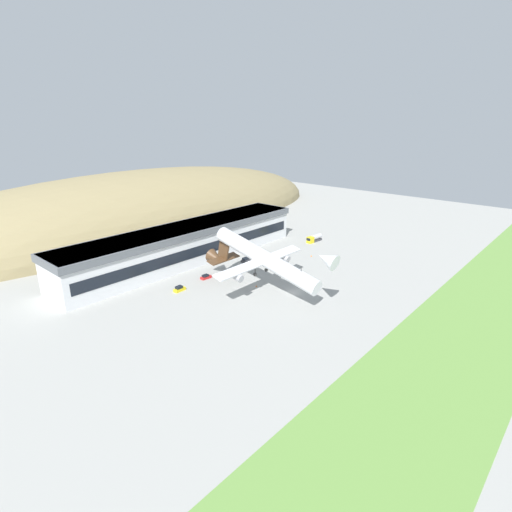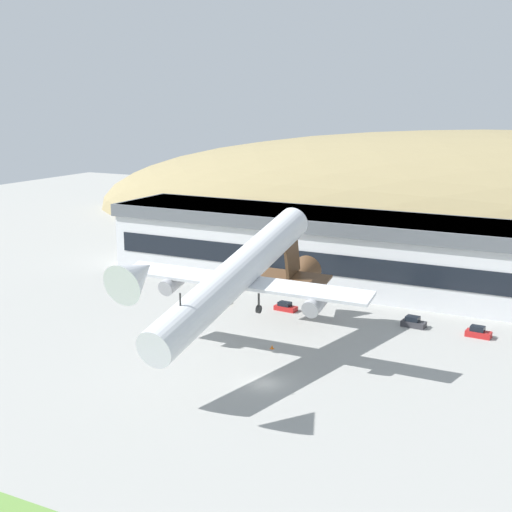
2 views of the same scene
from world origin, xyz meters
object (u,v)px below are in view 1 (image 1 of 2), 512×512
Objects in this scene: cargo_airplane at (263,259)px; service_car_1 at (179,289)px; service_car_3 at (206,277)px; traffic_cone_0 at (256,286)px; fuel_truck at (314,238)px; service_car_0 at (246,260)px; service_car_2 at (263,254)px; terminal_building at (187,241)px; traffic_cone_1 at (311,256)px.

service_car_1 is (-15.96, 20.97, -10.69)m from cargo_airplane.
service_car_3 is 6.64× the size of traffic_cone_0.
service_car_1 is at bearing 178.51° from fuel_truck.
service_car_1 is at bearing -175.14° from service_car_0.
service_car_3 is at bearing 176.72° from fuel_truck.
service_car_2 is 0.98× the size of service_car_3.
service_car_0 is 24.10m from traffic_cone_0.
terminal_building is at bearing 143.06° from service_car_2.
service_car_0 is 39.61m from fuel_truck.
terminal_building is 27.08× the size of service_car_2.
service_car_2 is at bearing 171.26° from fuel_truck.
service_car_1 reaches higher than service_car_3.
terminal_building is at bearing 84.52° from cargo_airplane.
traffic_cone_1 is at bearing -149.39° from fuel_truck.
traffic_cone_1 is at bearing -51.46° from service_car_2.
traffic_cone_1 is (55.32, -12.32, -0.42)m from service_car_1.
terminal_building is 41.62m from cargo_airplane.
service_car_3 is (-3.53, 22.54, -10.80)m from cargo_airplane.
terminal_building is 12.04× the size of fuel_truck.
fuel_truck is at bearing 18.51° from cargo_airplane.
traffic_cone_0 is at bearing -174.37° from traffic_cone_1.
service_car_1 is at bearing -172.81° from service_car_3.
cargo_airplane is at bearing -161.49° from fuel_truck.
terminal_building is at bearing 157.28° from fuel_truck.
cargo_airplane is 13.10× the size of service_car_2.
service_car_3 is (-30.98, -1.07, -0.09)m from service_car_2.
cargo_airplane is at bearing -139.30° from service_car_2.
service_car_2 is (43.41, 2.64, -0.02)m from service_car_1.
service_car_3 is at bearing 98.90° from cargo_airplane.
traffic_cone_1 is (36.78, 3.62, 0.00)m from traffic_cone_0.
terminal_building is 23.24m from service_car_0.
service_car_0 reaches higher than service_car_3.
service_car_0 is at bearing 173.10° from fuel_truck.
service_car_2 is 31.04m from traffic_cone_0.
terminal_building is at bearing 137.35° from traffic_cone_1.
terminal_building is 29.28m from service_car_1.
service_car_1 reaches higher than traffic_cone_1.
service_car_2 is 6.49× the size of traffic_cone_0.
cargo_airplane reaches higher than terminal_building.
terminal_building reaches higher than service_car_3.
cargo_airplane reaches higher than traffic_cone_0.
traffic_cone_0 is (-15.08, -18.80, -0.42)m from service_car_0.
terminal_building is 27.03× the size of service_car_0.
service_car_3 is 45.08m from traffic_cone_1.
cargo_airplane reaches higher than service_car_2.
fuel_truck is 14.60× the size of traffic_cone_1.
service_car_3 is 6.64× the size of traffic_cone_1.
traffic_cone_1 is (21.70, -15.18, -0.42)m from service_car_0.
traffic_cone_1 is (35.40, -32.61, -7.39)m from terminal_building.
service_car_1 is 56.68m from traffic_cone_1.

